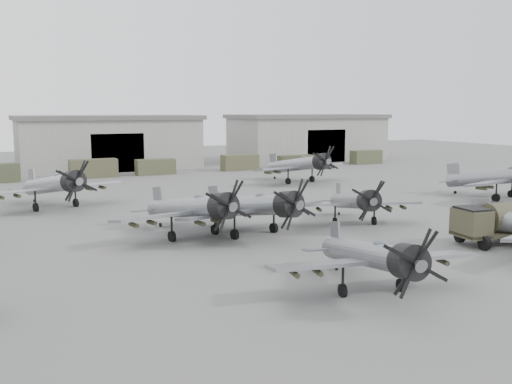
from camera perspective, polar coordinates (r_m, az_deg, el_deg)
The scene contains 16 objects.
ground at distance 39.42m, azimuth 4.38°, elevation -5.98°, with size 220.00×220.00×0.00m, color #5A5A58.
hangar_center at distance 96.97m, azimuth -14.54°, elevation 4.87°, with size 29.00×14.80×8.70m.
hangar_right at distance 111.02m, azimuth 5.13°, elevation 5.50°, with size 29.00×14.80×8.70m.
support_truck_3 at distance 84.60m, azimuth -15.95°, elevation 2.28°, with size 6.65×2.20×2.64m, color #47472E.
support_truck_4 at distance 86.67m, azimuth -10.02°, elevation 2.49°, with size 5.79×2.20×2.29m, color #464930.
support_truck_5 at distance 91.46m, azimuth -1.62°, elevation 2.98°, with size 5.91×2.20×2.51m, color #4B4B31.
support_truck_6 at distance 96.23m, azimuth 4.03°, elevation 3.08°, with size 6.57×2.20×2.01m, color #3A3C27.
support_truck_7 at distance 104.22m, azimuth 10.96°, elevation 3.45°, with size 5.67×2.20×2.39m, color #464B31.
aircraft_near_1 at distance 30.63m, azimuth 11.75°, elevation -6.33°, with size 11.43×10.28×4.53m.
aircraft_mid_1 at distance 43.22m, azimuth -6.16°, elevation -1.60°, with size 12.84×11.55×5.10m.
aircraft_mid_2 at distance 48.42m, azimuth 9.92°, elevation -0.92°, with size 11.30×10.17×4.53m.
aircraft_mid_3 at distance 67.25m, azimuth 23.77°, elevation 1.41°, with size 13.55×12.20×5.43m.
aircraft_far_0 at distance 58.76m, azimuth -19.39°, elevation 0.71°, with size 13.39×12.06×5.35m.
aircraft_far_1 at distance 75.32m, azimuth 4.53°, elevation 2.75°, with size 13.71×12.34×5.44m.
aircraft_extra_496 at distance 43.65m, azimuth -0.02°, elevation -1.45°, with size 12.84×11.55×5.10m.
fuel_tanker at distance 45.17m, azimuth 23.53°, elevation -2.58°, with size 8.05×3.44×3.01m.
Camera 1 is at (-19.44, -32.89, 9.70)m, focal length 40.00 mm.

